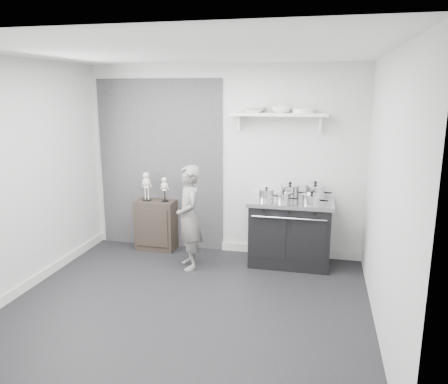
{
  "coord_description": "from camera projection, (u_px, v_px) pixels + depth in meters",
  "views": [
    {
      "loc": [
        1.38,
        -4.25,
        2.32
      ],
      "look_at": [
        0.21,
        0.95,
        1.09
      ],
      "focal_mm": 35.0,
      "sensor_mm": 36.0,
      "label": 1
    }
  ],
  "objects": [
    {
      "name": "child",
      "position": [
        189.0,
        218.0,
        5.75
      ],
      "size": [
        0.54,
        0.61,
        1.39
      ],
      "primitive_type": "imported",
      "rotation": [
        0.0,
        0.0,
        -1.06
      ],
      "color": "slate",
      "rests_on": "ground"
    },
    {
      "name": "pot_back_right",
      "position": [
        315.0,
        192.0,
        5.88
      ],
      "size": [
        0.36,
        0.27,
        0.25
      ],
      "color": "silver",
      "rests_on": "stove"
    },
    {
      "name": "stove",
      "position": [
        290.0,
        232.0,
        5.94
      ],
      "size": [
        1.13,
        0.7,
        0.9
      ],
      "color": "black",
      "rests_on": "ground"
    },
    {
      "name": "pot_front_center",
      "position": [
        284.0,
        197.0,
        5.72
      ],
      "size": [
        0.27,
        0.19,
        0.15
      ],
      "color": "silver",
      "rests_on": "stove"
    },
    {
      "name": "bowl_small",
      "position": [
        281.0,
        110.0,
        5.8
      ],
      "size": [
        0.26,
        0.26,
        0.08
      ],
      "primitive_type": "imported",
      "color": "white",
      "rests_on": "wall_shelf"
    },
    {
      "name": "bowl_large",
      "position": [
        254.0,
        110.0,
        5.88
      ],
      "size": [
        0.33,
        0.33,
        0.08
      ],
      "primitive_type": "imported",
      "color": "white",
      "rests_on": "wall_shelf"
    },
    {
      "name": "ground",
      "position": [
        187.0,
        305.0,
        4.86
      ],
      "size": [
        4.0,
        4.0,
        0.0
      ],
      "primitive_type": "plane",
      "color": "black",
      "rests_on": "ground"
    },
    {
      "name": "plate_stack",
      "position": [
        304.0,
        111.0,
        5.74
      ],
      "size": [
        0.28,
        0.28,
        0.06
      ],
      "primitive_type": "cylinder",
      "color": "white",
      "rests_on": "wall_shelf"
    },
    {
      "name": "room_shell",
      "position": [
        180.0,
        157.0,
        4.65
      ],
      "size": [
        4.02,
        3.62,
        2.71
      ],
      "color": "silver",
      "rests_on": "ground"
    },
    {
      "name": "pot_front_right",
      "position": [
        312.0,
        199.0,
        5.59
      ],
      "size": [
        0.33,
        0.24,
        0.18
      ],
      "color": "silver",
      "rests_on": "stove"
    },
    {
      "name": "skeleton_full",
      "position": [
        146.0,
        184.0,
        6.4
      ],
      "size": [
        0.14,
        0.09,
        0.49
      ],
      "primitive_type": null,
      "color": "beige",
      "rests_on": "side_cabinet"
    },
    {
      "name": "pot_back_left",
      "position": [
        290.0,
        191.0,
        5.92
      ],
      "size": [
        0.34,
        0.26,
        0.23
      ],
      "color": "silver",
      "rests_on": "stove"
    },
    {
      "name": "skeleton_torso",
      "position": [
        165.0,
        188.0,
        6.35
      ],
      "size": [
        0.12,
        0.07,
        0.41
      ],
      "primitive_type": null,
      "color": "beige",
      "rests_on": "side_cabinet"
    },
    {
      "name": "pot_front_left",
      "position": [
        267.0,
        195.0,
        5.81
      ],
      "size": [
        0.29,
        0.2,
        0.18
      ],
      "color": "silver",
      "rests_on": "stove"
    },
    {
      "name": "wall_shelf",
      "position": [
        279.0,
        115.0,
        5.83
      ],
      "size": [
        1.3,
        0.26,
        0.24
      ],
      "color": "white",
      "rests_on": "room_shell"
    },
    {
      "name": "side_cabinet",
      "position": [
        156.0,
        225.0,
        6.52
      ],
      "size": [
        0.57,
        0.33,
        0.75
      ],
      "primitive_type": "cube",
      "color": "black",
      "rests_on": "ground"
    }
  ]
}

